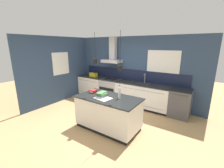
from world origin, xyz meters
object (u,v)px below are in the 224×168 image
Objects in this scene: oven_range at (111,90)px; red_supply_box at (93,91)px; yellow_toolbox at (93,75)px; dishwasher at (180,103)px; bottle_on_island at (119,93)px; book_stack at (102,94)px.

red_supply_box is (0.61, -1.80, 0.50)m from oven_range.
yellow_toolbox is (-0.94, 0.00, 0.54)m from oven_range.
dishwasher is at bearing 40.42° from red_supply_box.
red_supply_box is at bearing -49.41° from yellow_toolbox.
dishwasher is at bearing 55.59° from bottle_on_island.
red_supply_box is (-0.44, 0.14, -0.03)m from book_stack.
book_stack is (-1.67, -1.95, 0.52)m from dishwasher.
dishwasher is 2.24m from bottle_on_island.
red_supply_box reaches higher than dishwasher.
oven_range is at bearing 118.44° from book_stack.
book_stack is at bearing -130.69° from dishwasher.
dishwasher is 2.82m from red_supply_box.
bottle_on_island reaches higher than book_stack.
book_stack is at bearing -61.56° from oven_range.
bottle_on_island is 0.91m from red_supply_box.
yellow_toolbox is at bearing 179.73° from oven_range.
bottle_on_island is 1.17× the size of book_stack.
bottle_on_island is at bearing -36.07° from yellow_toolbox.
yellow_toolbox reaches higher than red_supply_box.
book_stack is (1.05, -1.94, 0.52)m from oven_range.
oven_range is 2.94× the size of book_stack.
oven_range is 1.08m from yellow_toolbox.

